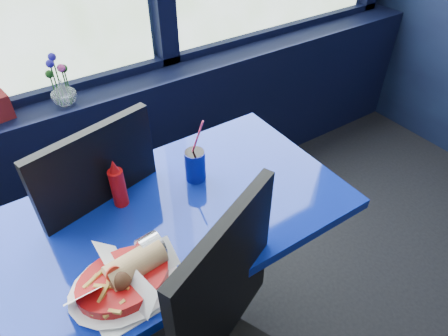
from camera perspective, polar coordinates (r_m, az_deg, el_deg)
window_sill at (r=2.24m, az=-23.84°, el=-1.31°), size 5.00×0.26×0.80m
near_table at (r=1.55m, az=-6.45°, el=-10.46°), size 1.20×0.70×0.75m
chair_near_back at (r=1.69m, az=-16.32°, el=-4.93°), size 0.57×0.57×1.04m
flower_vase at (r=1.96m, az=-22.11°, el=10.33°), size 0.15×0.16×0.24m
food_basket at (r=1.21m, az=-13.96°, el=-15.03°), size 0.34×0.34×0.10m
ketchup_bottle at (r=1.41m, az=-14.93°, el=-2.38°), size 0.05×0.05×0.19m
soda_cup at (r=1.48m, az=-4.15°, el=0.50°), size 0.08×0.08×0.26m
napkin at (r=1.21m, az=-14.33°, el=-18.23°), size 0.17×0.17×0.00m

